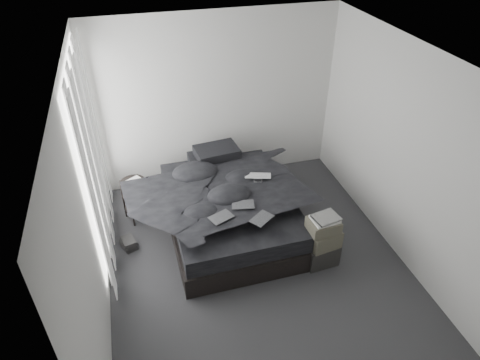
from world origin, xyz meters
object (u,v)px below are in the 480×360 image
object	(u,v)px
laptop	(258,174)
side_stand	(136,200)
bed	(230,219)
box_lower	(320,253)

from	to	relation	value
laptop	side_stand	distance (m)	1.76
bed	box_lower	bearing A→B (deg)	-46.16
bed	laptop	distance (m)	0.76
side_stand	bed	bearing A→B (deg)	-24.47
bed	box_lower	size ratio (longest dim) A/B	5.43
bed	side_stand	bearing A→B (deg)	154.78
bed	box_lower	distance (m)	1.31
side_stand	box_lower	world-z (taller)	side_stand
box_lower	bed	bearing A→B (deg)	134.59
box_lower	laptop	bearing A→B (deg)	117.69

